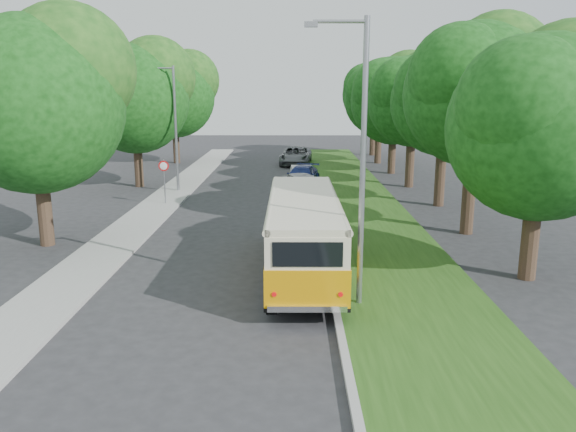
{
  "coord_description": "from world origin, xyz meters",
  "views": [
    {
      "loc": [
        2.36,
        -17.76,
        6.13
      ],
      "look_at": [
        2.21,
        2.74,
        1.5
      ],
      "focal_mm": 35.0,
      "sensor_mm": 36.0,
      "label": 1
    }
  ],
  "objects_px": {
    "lamppost_far": "(174,124)",
    "vintage_bus": "(304,235)",
    "lamppost_near": "(360,156)",
    "car_blue": "(302,177)",
    "car_silver": "(303,186)",
    "car_white": "(302,176)",
    "car_grey": "(296,156)"
  },
  "relations": [
    {
      "from": "vintage_bus",
      "to": "car_blue",
      "type": "xyz_separation_m",
      "value": [
        0.24,
        17.73,
        -0.71
      ]
    },
    {
      "from": "lamppost_near",
      "to": "car_silver",
      "type": "relative_size",
      "value": 1.82
    },
    {
      "from": "car_silver",
      "to": "car_white",
      "type": "relative_size",
      "value": 1.16
    },
    {
      "from": "car_silver",
      "to": "car_white",
      "type": "bearing_deg",
      "value": 71.81
    },
    {
      "from": "lamppost_near",
      "to": "car_grey",
      "type": "xyz_separation_m",
      "value": [
        -1.53,
        31.46,
        -3.63
      ]
    },
    {
      "from": "lamppost_far",
      "to": "car_grey",
      "type": "relative_size",
      "value": 1.41
    },
    {
      "from": "lamppost_near",
      "to": "vintage_bus",
      "type": "relative_size",
      "value": 0.88
    },
    {
      "from": "lamppost_far",
      "to": "vintage_bus",
      "type": "bearing_deg",
      "value": -64.41
    },
    {
      "from": "lamppost_far",
      "to": "car_white",
      "type": "relative_size",
      "value": 1.98
    },
    {
      "from": "lamppost_far",
      "to": "car_white",
      "type": "height_order",
      "value": "lamppost_far"
    },
    {
      "from": "vintage_bus",
      "to": "car_silver",
      "type": "xyz_separation_m",
      "value": [
        0.24,
        13.46,
        -0.61
      ]
    },
    {
      "from": "lamppost_far",
      "to": "car_grey",
      "type": "height_order",
      "value": "lamppost_far"
    },
    {
      "from": "car_grey",
      "to": "car_blue",
      "type": "bearing_deg",
      "value": -83.71
    },
    {
      "from": "car_white",
      "to": "lamppost_far",
      "type": "bearing_deg",
      "value": -164.45
    },
    {
      "from": "car_blue",
      "to": "car_silver",
      "type": "bearing_deg",
      "value": -77.42
    },
    {
      "from": "car_white",
      "to": "car_blue",
      "type": "xyz_separation_m",
      "value": [
        0.0,
        -0.53,
        0.02
      ]
    },
    {
      "from": "car_silver",
      "to": "car_blue",
      "type": "relative_size",
      "value": 0.99
    },
    {
      "from": "car_white",
      "to": "car_grey",
      "type": "relative_size",
      "value": 0.71
    },
    {
      "from": "vintage_bus",
      "to": "car_white",
      "type": "xyz_separation_m",
      "value": [
        0.24,
        18.26,
        -0.73
      ]
    },
    {
      "from": "vintage_bus",
      "to": "car_blue",
      "type": "bearing_deg",
      "value": 89.1
    },
    {
      "from": "lamppost_far",
      "to": "vintage_bus",
      "type": "height_order",
      "value": "lamppost_far"
    },
    {
      "from": "vintage_bus",
      "to": "car_silver",
      "type": "relative_size",
      "value": 2.07
    },
    {
      "from": "car_grey",
      "to": "lamppost_far",
      "type": "bearing_deg",
      "value": -115.07
    },
    {
      "from": "lamppost_near",
      "to": "lamppost_far",
      "type": "height_order",
      "value": "lamppost_near"
    },
    {
      "from": "car_silver",
      "to": "car_blue",
      "type": "height_order",
      "value": "car_silver"
    },
    {
      "from": "lamppost_near",
      "to": "car_grey",
      "type": "relative_size",
      "value": 1.5
    },
    {
      "from": "car_grey",
      "to": "car_silver",
      "type": "bearing_deg",
      "value": -84.2
    },
    {
      "from": "lamppost_near",
      "to": "lamppost_far",
      "type": "xyz_separation_m",
      "value": [
        -8.91,
        18.5,
        -0.25
      ]
    },
    {
      "from": "lamppost_near",
      "to": "car_white",
      "type": "distance_m",
      "value": 21.56
    },
    {
      "from": "lamppost_far",
      "to": "car_white",
      "type": "distance_m",
      "value": 8.87
    },
    {
      "from": "vintage_bus",
      "to": "lamppost_near",
      "type": "bearing_deg",
      "value": -63.82
    },
    {
      "from": "car_silver",
      "to": "lamppost_near",
      "type": "bearing_deg",
      "value": -103.98
    }
  ]
}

